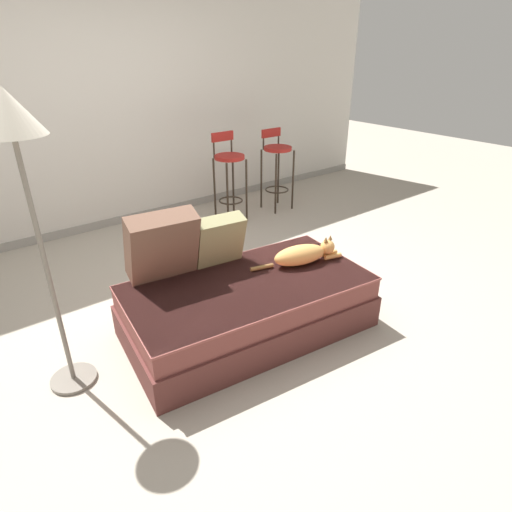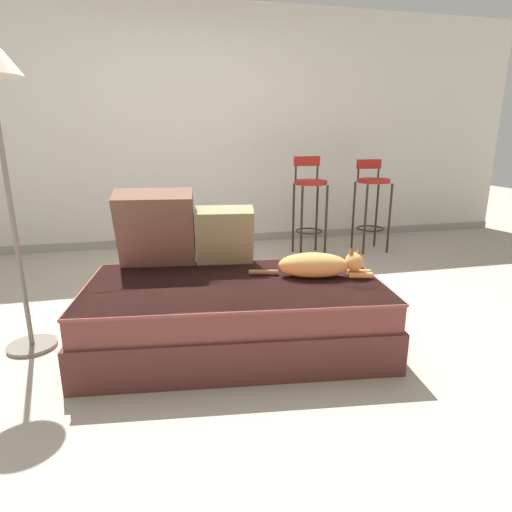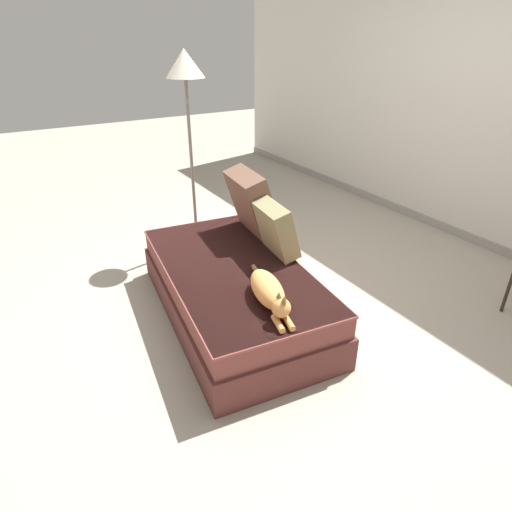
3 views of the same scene
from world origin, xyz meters
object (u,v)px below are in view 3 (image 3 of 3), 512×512
throw_pillow_middle (276,229)px  floor_lamp (186,84)px  couch (233,290)px  cat (269,291)px  throw_pillow_corner (252,202)px

throw_pillow_middle → floor_lamp: (-1.20, -0.11, 0.87)m
couch → cat: bearing=-3.0°
couch → throw_pillow_corner: 0.75m
couch → throw_pillow_corner: throw_pillow_corner is taller
throw_pillow_corner → floor_lamp: 1.13m
throw_pillow_corner → throw_pillow_middle: 0.44m
throw_pillow_corner → floor_lamp: bearing=-167.7°
throw_pillow_middle → cat: size_ratio=0.55×
throw_pillow_corner → couch: bearing=-43.9°
floor_lamp → couch: bearing=-11.7°
couch → throw_pillow_corner: (-0.43, 0.41, 0.45)m
couch → floor_lamp: size_ratio=1.05×
throw_pillow_middle → couch: bearing=-90.1°
throw_pillow_corner → cat: bearing=-25.2°
throw_pillow_middle → floor_lamp: bearing=-174.6°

